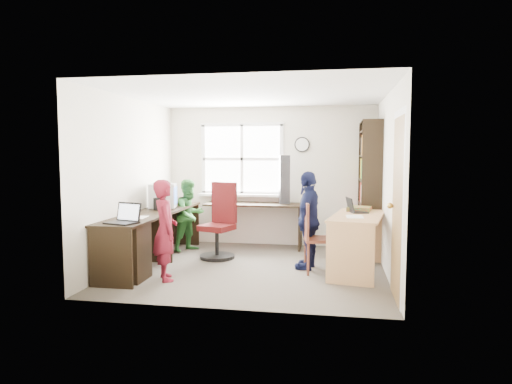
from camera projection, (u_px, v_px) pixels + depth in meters
room at (255, 181)px, 6.37m from camera, size 3.64×3.44×2.44m
l_desk at (156, 237)px, 6.29m from camera, size 2.38×2.95×0.75m
right_desk at (357, 231)px, 6.12m from camera, size 0.85×1.44×0.78m
bookshelf at (369, 192)px, 7.18m from camera, size 0.30×1.02×2.10m
swivel_chair at (220, 226)px, 7.00m from camera, size 0.68×0.68×1.15m
wooden_chair at (315, 235)px, 6.13m from camera, size 0.48×0.48×0.95m
crt_monitor at (163, 196)px, 7.06m from camera, size 0.46×0.42×0.38m
laptop_left at (125, 218)px, 5.61m from camera, size 0.43×0.39×0.25m
laptop_right at (355, 209)px, 6.36m from camera, size 0.32×0.36×0.21m
speaker_a at (158, 204)px, 6.83m from camera, size 0.11×0.11×0.19m
speaker_b at (173, 201)px, 7.37m from camera, size 0.11×0.11×0.18m
cd_tower at (284, 180)px, 7.65m from camera, size 0.20×0.19×0.82m
game_box at (359, 209)px, 6.51m from camera, size 0.37×0.37×0.06m
paper_a at (139, 217)px, 6.09m from camera, size 0.22×0.30×0.00m
paper_b at (355, 217)px, 5.92m from camera, size 0.22×0.31×0.00m
potted_plant at (226, 195)px, 7.85m from camera, size 0.18×0.16×0.28m
person_red at (165, 230)px, 5.76m from camera, size 0.50×0.56×1.28m
person_green at (190, 215)px, 7.47m from camera, size 0.68×0.72×1.18m
person_navy at (308, 220)px, 6.33m from camera, size 0.47×0.84×1.36m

